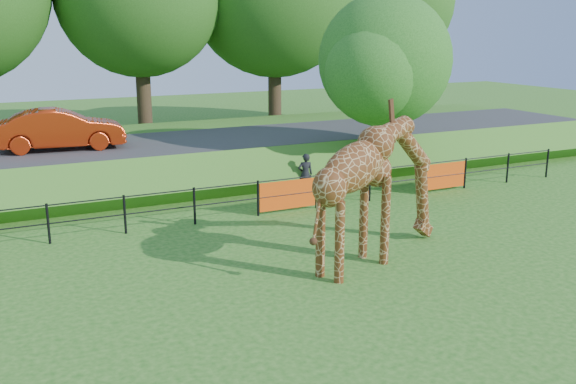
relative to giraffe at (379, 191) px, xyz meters
name	(u,v)px	position (x,y,z in m)	size (l,w,h in m)	color
ground	(331,341)	(-3.15, -3.27, -1.73)	(90.00, 90.00, 0.00)	#236118
giraffe	(379,191)	(0.00, 0.00, 0.00)	(4.85, 0.89, 3.47)	#5A2D12
perimeter_fence	(194,206)	(-3.15, 4.73, -1.18)	(28.07, 0.10, 1.10)	black
embankment	(135,157)	(-3.15, 12.23, -1.08)	(40.00, 9.00, 1.30)	#236118
road	(143,145)	(-3.15, 10.73, -0.37)	(40.00, 5.00, 0.12)	#333335
car_red	(60,129)	(-5.99, 10.85, 0.40)	(1.51, 4.32, 1.42)	#A7290B
visitor	(305,174)	(1.33, 6.42, -1.02)	(0.52, 0.34, 1.42)	black
tree_east	(386,66)	(4.44, 6.36, 2.55)	(5.40, 4.71, 6.76)	black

